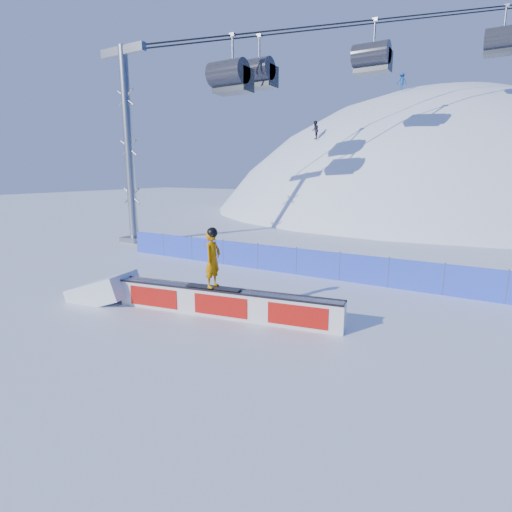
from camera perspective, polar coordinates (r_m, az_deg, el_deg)
The scene contains 8 objects.
ground at distance 13.72m, azimuth 1.46°, elevation -7.24°, with size 160.00×160.00×0.00m, color white.
snow_hill at distance 58.20m, azimuth 22.63°, elevation -11.82°, with size 64.00×64.00×64.00m.
safety_fence at distance 17.47m, azimuth 8.75°, elevation -1.14°, with size 22.05×0.05×1.30m.
chairlift at distance 40.75m, azimuth 31.01°, elevation 28.04°, with size 40.80×41.70×22.00m.
rail_box at distance 12.73m, azimuth -4.63°, elevation -6.70°, with size 7.56×1.84×0.91m.
snow_ramp at distance 15.43m, azimuth -20.80°, elevation -5.86°, with size 2.20×1.47×0.83m, color white, non-canonical shape.
snowboarder at distance 12.51m, azimuth -6.19°, elevation -0.36°, with size 1.88×0.68×1.93m.
distant_skiers at distance 42.14m, azimuth 25.18°, elevation 19.45°, with size 22.62×10.18×6.93m.
Camera 1 is at (6.36, -11.30, 4.50)m, focal length 28.00 mm.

